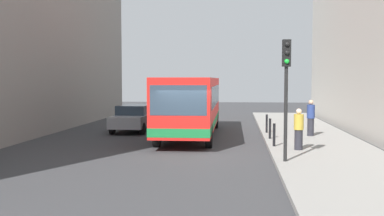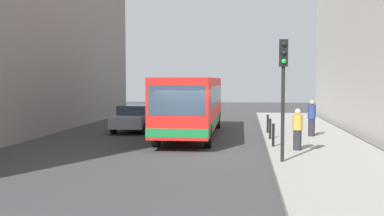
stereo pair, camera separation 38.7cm
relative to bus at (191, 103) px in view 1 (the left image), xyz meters
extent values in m
plane|color=#38383A|center=(0.45, -5.05, -1.73)|extent=(80.00, 80.00, 0.00)
cube|color=gray|center=(5.85, -5.05, -1.65)|extent=(4.40, 40.00, 0.15)
cube|color=red|center=(0.00, -0.11, 0.02)|extent=(2.62, 11.03, 2.50)
cube|color=#197238|center=(0.00, -0.11, -0.93)|extent=(2.64, 11.05, 0.36)
cube|color=#2D3D4C|center=(0.06, -5.59, 0.37)|extent=(2.26, 0.08, 1.20)
cube|color=#2D3D4C|center=(0.00, 0.39, 0.37)|extent=(2.62, 9.43, 1.00)
cylinder|color=black|center=(1.17, -3.99, -1.23)|extent=(0.29, 1.00, 1.00)
cylinder|color=black|center=(-1.09, -4.02, -1.23)|extent=(0.29, 1.00, 1.00)
cylinder|color=black|center=(1.09, 3.81, -1.23)|extent=(0.29, 1.00, 1.00)
cylinder|color=black|center=(-1.17, 3.78, -1.23)|extent=(0.29, 1.00, 1.00)
cube|color=#A5A8AD|center=(-3.42, 1.77, -1.09)|extent=(1.92, 4.45, 0.64)
cube|color=#2D3D4C|center=(-3.42, 1.92, -0.51)|extent=(1.67, 2.51, 0.52)
cylinder|color=black|center=(-2.64, 0.25, -1.41)|extent=(0.24, 0.65, 0.64)
cylinder|color=black|center=(-4.28, 0.30, -1.41)|extent=(0.24, 0.65, 0.64)
cylinder|color=black|center=(-2.56, 3.25, -1.41)|extent=(0.24, 0.65, 0.64)
cylinder|color=black|center=(-4.20, 3.29, -1.41)|extent=(0.24, 0.65, 0.64)
cylinder|color=black|center=(4.00, -7.75, 0.02)|extent=(0.12, 0.12, 3.20)
cube|color=black|center=(4.00, -7.75, 2.07)|extent=(0.28, 0.24, 0.90)
sphere|color=black|center=(4.00, -7.88, 2.35)|extent=(0.16, 0.16, 0.16)
sphere|color=black|center=(4.00, -7.88, 2.07)|extent=(0.16, 0.16, 0.16)
sphere|color=green|center=(4.00, -7.88, 1.79)|extent=(0.16, 0.16, 0.16)
cylinder|color=black|center=(3.90, -4.30, -1.10)|extent=(0.11, 0.11, 0.95)
cylinder|color=black|center=(3.90, -1.88, -1.10)|extent=(0.11, 0.11, 0.95)
cylinder|color=black|center=(3.90, 0.54, -1.10)|extent=(0.11, 0.11, 0.95)
cylinder|color=#26262D|center=(4.78, -5.15, -1.18)|extent=(0.32, 0.32, 0.80)
cylinder|color=gold|center=(4.78, -5.15, -0.47)|extent=(0.38, 0.38, 0.61)
sphere|color=beige|center=(4.78, -5.15, -0.06)|extent=(0.22, 0.22, 0.22)
cylinder|color=#26262D|center=(5.96, -0.61, -1.14)|extent=(0.32, 0.32, 0.87)
cylinder|color=navy|center=(5.96, -0.61, -0.37)|extent=(0.38, 0.38, 0.67)
sphere|color=tan|center=(5.96, -0.61, 0.08)|extent=(0.24, 0.24, 0.24)
camera|label=1|loc=(2.38, -23.15, 1.20)|focal=42.24mm
camera|label=2|loc=(2.77, -23.11, 1.20)|focal=42.24mm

